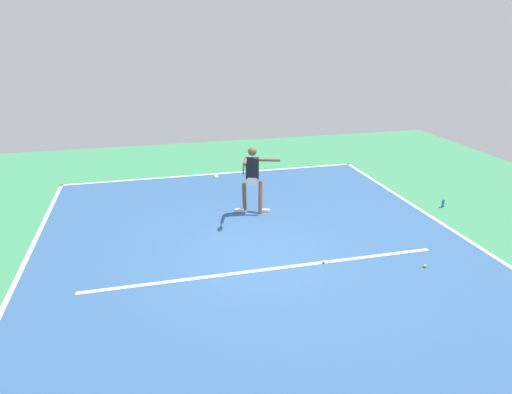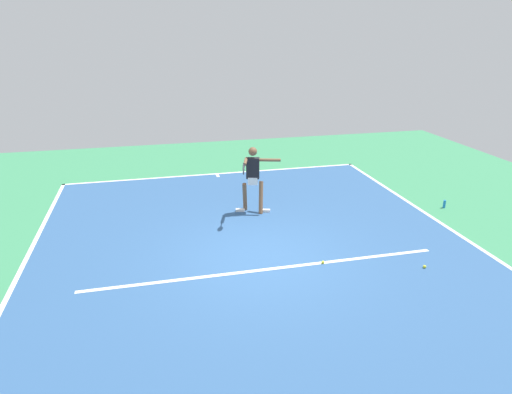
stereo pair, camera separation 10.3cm
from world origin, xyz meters
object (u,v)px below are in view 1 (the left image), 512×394
object	(u,v)px
tennis_ball_by_baseline	(425,266)
water_bottle	(443,203)
tennis_player	(252,176)
tennis_ball_near_player	(324,262)

from	to	relation	value
tennis_ball_by_baseline	water_bottle	distance (m)	3.79
tennis_player	water_bottle	size ratio (longest dim) A/B	8.22
tennis_ball_near_player	water_bottle	size ratio (longest dim) A/B	0.30
tennis_player	water_bottle	distance (m)	5.38
tennis_ball_by_baseline	water_bottle	bearing A→B (deg)	-130.41
tennis_player	water_bottle	xyz separation A→B (m)	(-5.22, 0.92, -0.93)
tennis_player	tennis_ball_by_baseline	xyz separation A→B (m)	(-2.76, 3.80, -1.01)
tennis_player	tennis_ball_by_baseline	size ratio (longest dim) A/B	27.39
tennis_player	tennis_ball_by_baseline	world-z (taller)	tennis_player
tennis_player	tennis_ball_near_player	world-z (taller)	tennis_player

